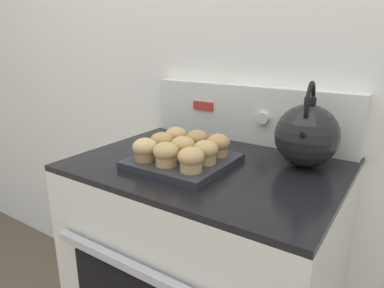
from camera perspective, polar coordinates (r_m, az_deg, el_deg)
name	(u,v)px	position (r m, az deg, el deg)	size (l,w,h in m)	color
wall_back	(257,63)	(1.30, 10.75, 13.05)	(8.00, 0.05, 2.40)	white
stove_range	(207,285)	(1.29, 2.53, -22.49)	(0.80, 0.64, 0.92)	silver
control_panel	(249,114)	(1.27, 9.43, 4.98)	(0.78, 0.07, 0.21)	silver
muffin_pan	(183,161)	(1.03, -1.52, -2.89)	(0.28, 0.28, 0.02)	#28282D
muffin_r0_c0	(145,149)	(1.01, -7.83, -0.87)	(0.07, 0.07, 0.07)	#A37A4C
muffin_r0_c1	(166,154)	(0.96, -4.36, -1.62)	(0.07, 0.07, 0.07)	tan
muffin_r0_c2	(191,159)	(0.91, -0.16, -2.56)	(0.07, 0.07, 0.07)	tan
muffin_r1_c0	(162,143)	(1.06, -5.05, 0.20)	(0.07, 0.07, 0.07)	olive
muffin_r1_c1	(183,147)	(1.02, -1.54, -0.54)	(0.07, 0.07, 0.07)	olive
muffin_r1_c2	(206,152)	(0.98, 2.29, -1.29)	(0.07, 0.07, 0.07)	tan
muffin_r2_c0	(176,137)	(1.13, -2.67, 1.19)	(0.07, 0.07, 0.07)	#A37A4C
muffin_r2_c1	(197,140)	(1.09, 0.84, 0.62)	(0.07, 0.07, 0.07)	#A37A4C
muffin_r2_c2	(218,145)	(1.04, 4.38, -0.13)	(0.07, 0.07, 0.07)	tan
tea_kettle	(307,135)	(1.05, 18.58, 1.49)	(0.19, 0.22, 0.25)	black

